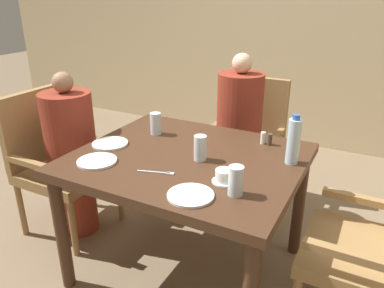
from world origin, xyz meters
name	(u,v)px	position (x,y,z in m)	size (l,w,h in m)	color
ground_plane	(188,266)	(0.00, 0.00, 0.00)	(16.00, 16.00, 0.00)	#7A664C
wall_back	(300,8)	(0.00, 2.34, 1.40)	(8.00, 0.06, 2.80)	#C6B289
dining_table	(188,171)	(0.00, 0.00, 0.65)	(1.19, 1.01, 0.74)	#422819
chair_left_side	(57,157)	(-1.00, 0.00, 0.52)	(0.53, 0.53, 0.96)	olive
diner_in_left_chair	(72,154)	(-0.86, 0.00, 0.57)	(0.32, 0.32, 1.11)	maroon
chair_far_side	(245,138)	(0.00, 0.92, 0.52)	(0.53, 0.53, 0.96)	olive
diner_in_far_chair	(239,134)	(0.00, 0.77, 0.61)	(0.32, 0.32, 1.18)	maroon
plate_main_left	(191,195)	(0.21, -0.37, 0.75)	(0.20, 0.20, 0.01)	white
plate_main_right	(97,161)	(-0.38, -0.29, 0.75)	(0.20, 0.20, 0.01)	white
plate_dessert_center	(110,143)	(-0.47, -0.07, 0.75)	(0.20, 0.20, 0.01)	white
teacup_with_saucer	(224,177)	(0.29, -0.18, 0.77)	(0.11, 0.11, 0.06)	white
water_bottle	(294,141)	(0.51, 0.17, 0.86)	(0.07, 0.07, 0.26)	silver
glass_tall_near	(236,181)	(0.38, -0.26, 0.81)	(0.07, 0.07, 0.13)	silver
glass_tall_mid	(200,148)	(0.08, -0.01, 0.81)	(0.07, 0.07, 0.13)	silver
glass_tall_far	(156,124)	(-0.33, 0.20, 0.81)	(0.07, 0.07, 0.13)	silver
salt_shaker	(263,138)	(0.30, 0.35, 0.78)	(0.03, 0.03, 0.07)	white
pepper_shaker	(270,139)	(0.34, 0.35, 0.77)	(0.03, 0.03, 0.07)	#4C3D2D
fork_beside_plate	(160,173)	(-0.02, -0.24, 0.74)	(0.18, 0.07, 0.00)	silver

